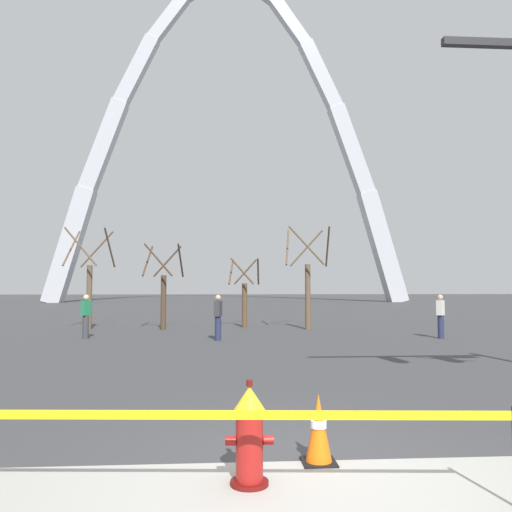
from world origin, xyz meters
TOP-DOWN VIEW (x-y plane):
  - ground_plane at (0.00, 0.00)m, footprint 240.00×240.00m
  - fire_hydrant at (-0.61, -0.43)m, footprint 0.46×0.48m
  - caution_tape_barrier at (-0.82, -0.89)m, footprint 4.94×0.41m
  - traffic_cone_by_hydrant at (0.16, 0.12)m, footprint 0.36×0.36m
  - monument_arch at (0.00, 56.69)m, footprint 43.72×2.11m
  - tree_far_left at (-6.70, 17.68)m, footprint 2.04×2.05m
  - tree_left_mid at (-3.42, 17.30)m, footprint 1.73×1.74m
  - tree_center_left at (0.18, 18.40)m, footprint 1.49×1.50m
  - tree_center_right at (2.91, 17.12)m, footprint 2.07×2.08m
  - pedestrian_walking_left at (-5.78, 13.62)m, footprint 0.35×0.39m
  - pedestrian_standing_center at (7.07, 12.87)m, footprint 0.38×0.39m
  - pedestrian_walking_right at (-1.00, 12.71)m, footprint 0.29×0.38m

SIDE VIEW (x-z plane):
  - ground_plane at x=0.00m, z-range 0.00..0.00m
  - traffic_cone_by_hydrant at x=0.16m, z-range -0.01..0.72m
  - fire_hydrant at x=-0.61m, z-range -0.03..0.96m
  - caution_tape_barrier at x=-0.82m, z-range 0.16..1.02m
  - pedestrian_walking_left at x=-5.78m, z-range 0.02..1.61m
  - pedestrian_standing_center at x=7.07m, z-range 0.02..1.61m
  - pedestrian_walking_right at x=-1.00m, z-range 0.02..1.61m
  - tree_center_left at x=0.18m, z-range -0.18..3.01m
  - tree_left_mid at x=-3.42m, z-range -0.21..3.52m
  - tree_far_left at x=-6.70m, z-range -0.25..4.19m
  - tree_center_right at x=2.91m, z-range -0.25..4.25m
  - monument_arch at x=0.00m, z-range -2.52..38.66m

